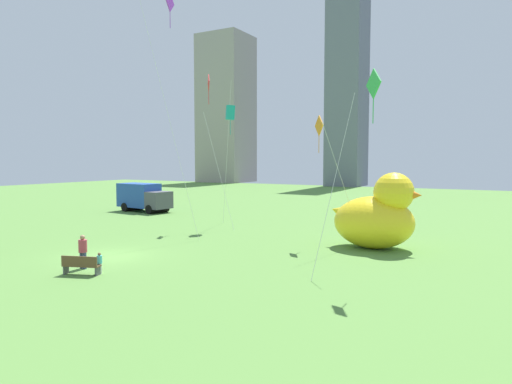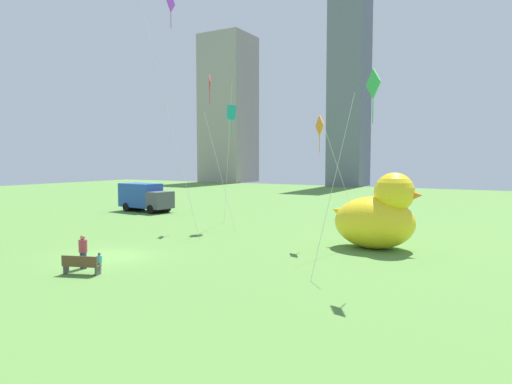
{
  "view_description": "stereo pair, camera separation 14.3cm",
  "coord_description": "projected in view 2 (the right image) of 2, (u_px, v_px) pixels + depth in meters",
  "views": [
    {
      "loc": [
        19.09,
        -17.48,
        5.31
      ],
      "look_at": [
        7.54,
        3.04,
        3.62
      ],
      "focal_mm": 31.98,
      "sensor_mm": 36.0,
      "label": 1
    },
    {
      "loc": [
        19.21,
        -17.41,
        5.31
      ],
      "look_at": [
        7.54,
        3.04,
        3.62
      ],
      "focal_mm": 31.98,
      "sensor_mm": 36.0,
      "label": 2
    }
  ],
  "objects": [
    {
      "name": "person_child",
      "position": [
        99.0,
        262.0,
        21.17
      ],
      "size": [
        0.24,
        0.24,
        0.99
      ],
      "color": "silver",
      "rests_on": "ground"
    },
    {
      "name": "kite_red",
      "position": [
        211.0,
        89.0,
        35.64
      ],
      "size": [
        2.49,
        2.57,
        11.95
      ],
      "color": "silver",
      "rests_on": "ground"
    },
    {
      "name": "park_bench",
      "position": [
        81.0,
        265.0,
        20.94
      ],
      "size": [
        1.8,
        1.0,
        0.9
      ],
      "color": "brown",
      "rests_on": "ground"
    },
    {
      "name": "giant_inflatable_duck",
      "position": [
        378.0,
        216.0,
        27.01
      ],
      "size": [
        5.49,
        3.52,
        4.55
      ],
      "color": "yellow",
      "rests_on": "ground"
    },
    {
      "name": "kite_orange",
      "position": [
        321.0,
        130.0,
        28.13
      ],
      "size": [
        3.04,
        3.76,
        8.04
      ],
      "color": "silver",
      "rests_on": "ground"
    },
    {
      "name": "person_adult",
      "position": [
        83.0,
        250.0,
        22.14
      ],
      "size": [
        0.41,
        0.41,
        1.65
      ],
      "color": "#38476B",
      "rests_on": "ground"
    },
    {
      "name": "kite_green",
      "position": [
        370.0,
        92.0,
        19.55
      ],
      "size": [
        2.65,
        3.7,
        9.19
      ],
      "color": "silver",
      "rests_on": "ground"
    },
    {
      "name": "kite_teal",
      "position": [
        231.0,
        113.0,
        35.29
      ],
      "size": [
        2.94,
        2.03,
        9.52
      ],
      "color": "silver",
      "rests_on": "ground"
    },
    {
      "name": "ground_plane",
      "position": [
        109.0,
        256.0,
        24.96
      ],
      "size": [
        140.0,
        140.0,
        0.0
      ],
      "primitive_type": "plane",
      "color": "#56863B"
    },
    {
      "name": "city_skyline",
      "position": [
        358.0,
        100.0,
        88.89
      ],
      "size": [
        82.85,
        16.15,
        41.12
      ],
      "color": "#9E938C",
      "rests_on": "ground"
    },
    {
      "name": "box_truck",
      "position": [
        145.0,
        197.0,
        46.33
      ],
      "size": [
        6.22,
        2.98,
        2.85
      ],
      "color": "#264CA5",
      "rests_on": "ground"
    },
    {
      "name": "kite_purple",
      "position": [
        171.0,
        15.0,
        30.25
      ],
      "size": [
        3.02,
        3.19,
        16.42
      ],
      "color": "silver",
      "rests_on": "ground"
    }
  ]
}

